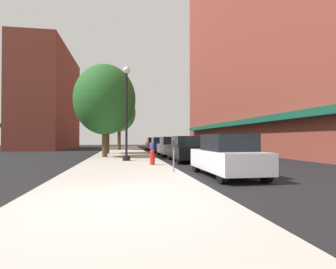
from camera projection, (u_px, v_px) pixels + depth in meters
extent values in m
plane|color=black|center=(168.00, 155.00, 24.41)|extent=(90.00, 90.00, 0.00)
cube|color=#B7B2A8|center=(123.00, 154.00, 24.74)|extent=(4.80, 50.00, 0.12)
cube|color=brown|center=(259.00, 28.00, 30.38)|extent=(6.00, 40.00, 27.93)
cube|color=#144C38|center=(231.00, 124.00, 29.66)|extent=(0.90, 34.00, 0.50)
cube|color=brown|center=(49.00, 100.00, 40.82)|extent=(6.00, 18.00, 14.65)
cube|color=#144C38|center=(25.00, 128.00, 40.20)|extent=(0.90, 15.30, 0.50)
cylinder|color=black|center=(126.00, 158.00, 16.92)|extent=(0.48, 0.48, 0.30)
cylinder|color=black|center=(127.00, 114.00, 16.96)|extent=(0.14, 0.14, 5.20)
sphere|color=silver|center=(127.00, 70.00, 17.01)|extent=(0.44, 0.44, 0.44)
cylinder|color=red|center=(152.00, 159.00, 14.26)|extent=(0.26, 0.26, 0.62)
sphere|color=red|center=(152.00, 152.00, 14.26)|extent=(0.24, 0.24, 0.24)
cylinder|color=red|center=(155.00, 157.00, 14.28)|extent=(0.12, 0.10, 0.10)
cylinder|color=slate|center=(174.00, 159.00, 11.12)|extent=(0.06, 0.06, 1.05)
cube|color=#33383D|center=(174.00, 143.00, 11.13)|extent=(0.14, 0.09, 0.26)
cylinder|color=#422D1E|center=(119.00, 137.00, 33.67)|extent=(0.40, 0.40, 3.12)
ellipsoid|color=#387F33|center=(119.00, 113.00, 33.72)|extent=(4.08, 4.08, 4.69)
cylinder|color=#422D1E|center=(107.00, 136.00, 25.31)|extent=(0.40, 0.40, 3.22)
ellipsoid|color=#2D6B28|center=(107.00, 100.00, 25.37)|extent=(4.82, 4.82, 5.54)
cylinder|color=#4C3823|center=(105.00, 140.00, 20.39)|extent=(0.40, 0.40, 2.61)
ellipsoid|color=#235B23|center=(105.00, 100.00, 20.44)|extent=(4.61, 4.61, 5.30)
cylinder|color=black|center=(196.00, 165.00, 12.06)|extent=(0.22, 0.64, 0.64)
cylinder|color=black|center=(230.00, 164.00, 12.31)|extent=(0.22, 0.64, 0.64)
cylinder|color=black|center=(222.00, 174.00, 8.90)|extent=(0.22, 0.64, 0.64)
cylinder|color=black|center=(266.00, 173.00, 9.16)|extent=(0.22, 0.64, 0.64)
cube|color=silver|center=(227.00, 160.00, 10.61)|extent=(1.80, 4.30, 0.76)
cube|color=black|center=(228.00, 143.00, 10.47)|extent=(1.56, 2.20, 0.64)
cylinder|color=black|center=(170.00, 155.00, 18.92)|extent=(0.22, 0.64, 0.64)
cylinder|color=black|center=(192.00, 155.00, 19.18)|extent=(0.22, 0.64, 0.64)
cylinder|color=black|center=(179.00, 159.00, 15.76)|extent=(0.22, 0.64, 0.64)
cylinder|color=black|center=(205.00, 158.00, 16.02)|extent=(0.22, 0.64, 0.64)
cube|color=black|center=(186.00, 152.00, 17.48)|extent=(1.80, 4.30, 0.76)
cube|color=black|center=(186.00, 141.00, 17.34)|extent=(1.56, 2.20, 0.64)
cylinder|color=black|center=(159.00, 152.00, 24.76)|extent=(0.22, 0.64, 0.64)
cylinder|color=black|center=(176.00, 151.00, 25.01)|extent=(0.22, 0.64, 0.64)
cylinder|color=black|center=(164.00, 153.00, 21.60)|extent=(0.22, 0.64, 0.64)
cylinder|color=black|center=(183.00, 153.00, 21.86)|extent=(0.22, 0.64, 0.64)
cube|color=#B2B2BA|center=(170.00, 149.00, 23.31)|extent=(1.80, 4.30, 0.76)
cube|color=black|center=(171.00, 141.00, 23.18)|extent=(1.56, 2.20, 0.64)
cylinder|color=black|center=(151.00, 149.00, 31.83)|extent=(0.22, 0.64, 0.64)
cylinder|color=black|center=(164.00, 149.00, 32.09)|extent=(0.22, 0.64, 0.64)
cylinder|color=black|center=(154.00, 150.00, 28.67)|extent=(0.22, 0.64, 0.64)
cylinder|color=black|center=(169.00, 150.00, 28.93)|extent=(0.22, 0.64, 0.64)
cube|color=#1E389E|center=(159.00, 146.00, 30.39)|extent=(1.80, 4.30, 0.76)
cube|color=black|center=(159.00, 140.00, 30.25)|extent=(1.56, 2.20, 0.64)
cylinder|color=black|center=(147.00, 147.00, 37.71)|extent=(0.22, 0.64, 0.64)
cylinder|color=black|center=(158.00, 147.00, 37.97)|extent=(0.22, 0.64, 0.64)
cylinder|color=black|center=(149.00, 148.00, 34.56)|extent=(0.22, 0.64, 0.64)
cylinder|color=black|center=(161.00, 148.00, 34.81)|extent=(0.22, 0.64, 0.64)
cube|color=red|center=(153.00, 145.00, 36.27)|extent=(1.80, 4.30, 0.76)
cube|color=black|center=(154.00, 140.00, 36.13)|extent=(1.56, 2.20, 0.64)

